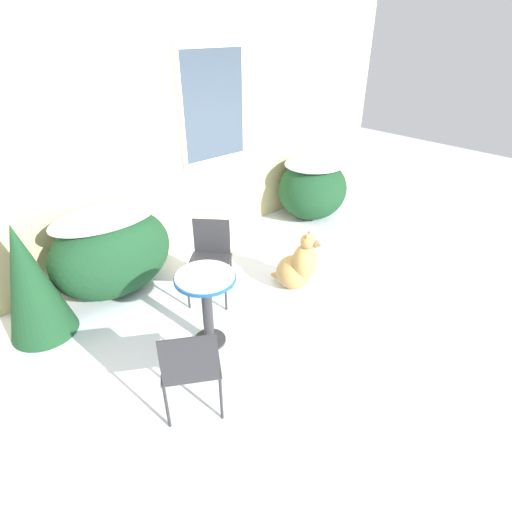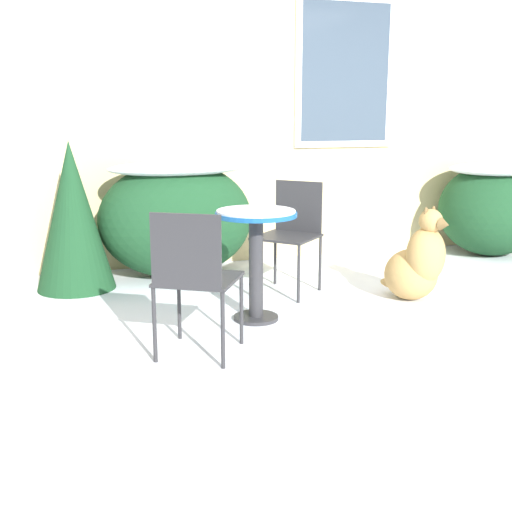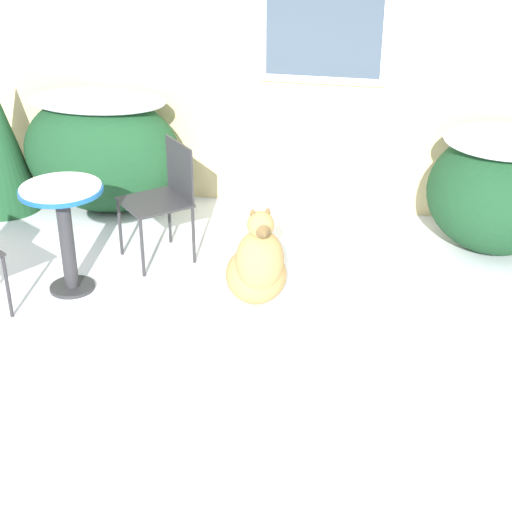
{
  "view_description": "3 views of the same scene",
  "coord_description": "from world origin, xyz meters",
  "px_view_note": "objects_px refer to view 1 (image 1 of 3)",
  "views": [
    {
      "loc": [
        -2.47,
        -2.16,
        2.74
      ],
      "look_at": [
        0.0,
        0.6,
        0.55
      ],
      "focal_mm": 28.0,
      "sensor_mm": 36.0,
      "label": 1
    },
    {
      "loc": [
        -2.16,
        -3.75,
        1.42
      ],
      "look_at": [
        -0.83,
        0.36,
        0.46
      ],
      "focal_mm": 45.0,
      "sensor_mm": 36.0,
      "label": 2
    },
    {
      "loc": [
        1.45,
        -4.1,
        2.72
      ],
      "look_at": [
        0.48,
        0.48,
        0.34
      ],
      "focal_mm": 55.0,
      "sensor_mm": 36.0,
      "label": 3
    }
  ],
  "objects_px": {
    "patio_table": "(206,295)",
    "dog": "(298,267)",
    "patio_chair_far_side": "(191,364)",
    "patio_chair_near_table": "(210,256)"
  },
  "relations": [
    {
      "from": "patio_chair_near_table",
      "to": "patio_table",
      "type": "bearing_deg",
      "value": -81.67
    },
    {
      "from": "patio_chair_far_side",
      "to": "dog",
      "type": "xyz_separation_m",
      "value": [
        1.89,
        0.64,
        -0.22
      ]
    },
    {
      "from": "patio_table",
      "to": "dog",
      "type": "relative_size",
      "value": 1.05
    },
    {
      "from": "patio_table",
      "to": "patio_chair_near_table",
      "type": "relative_size",
      "value": 0.88
    },
    {
      "from": "patio_chair_far_side",
      "to": "dog",
      "type": "distance_m",
      "value": 2.0
    },
    {
      "from": "patio_chair_near_table",
      "to": "patio_chair_far_side",
      "type": "height_order",
      "value": "same"
    },
    {
      "from": "patio_table",
      "to": "dog",
      "type": "bearing_deg",
      "value": 2.88
    },
    {
      "from": "patio_table",
      "to": "patio_chair_near_table",
      "type": "bearing_deg",
      "value": 51.52
    },
    {
      "from": "patio_chair_near_table",
      "to": "dog",
      "type": "relative_size",
      "value": 1.19
    },
    {
      "from": "patio_table",
      "to": "dog",
      "type": "height_order",
      "value": "patio_table"
    }
  ]
}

